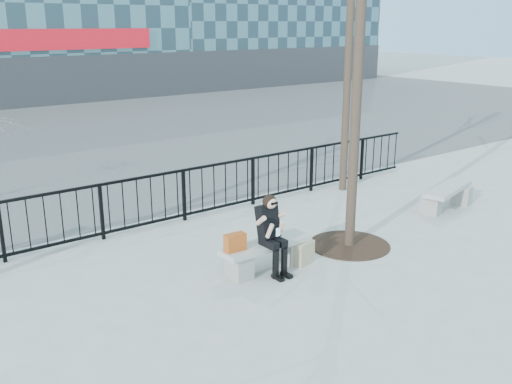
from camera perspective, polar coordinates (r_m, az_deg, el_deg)
ground at (r=9.67m, az=1.01°, el=-7.75°), size 120.00×120.00×0.00m
street_surface at (r=22.92m, az=-23.12°, el=5.24°), size 60.00×23.00×0.01m
railing at (r=11.83m, az=-8.05°, el=-0.46°), size 14.00×0.06×1.10m
tree_grate at (r=10.80m, az=9.30°, el=-5.24°), size 1.50×1.50×0.02m
bench_main at (r=9.55m, az=1.02°, el=-6.11°), size 1.65×0.46×0.49m
bench_second at (r=13.32m, az=18.59°, el=-0.32°), size 1.71×0.48×0.51m
seated_woman at (r=9.30m, az=1.65°, el=-4.31°), size 0.50×0.64×1.34m
handbag at (r=9.10m, az=-2.11°, el=-5.05°), size 0.35×0.18×0.28m
shopping_bag at (r=9.84m, az=4.86°, el=-6.12°), size 0.44×0.25×0.39m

